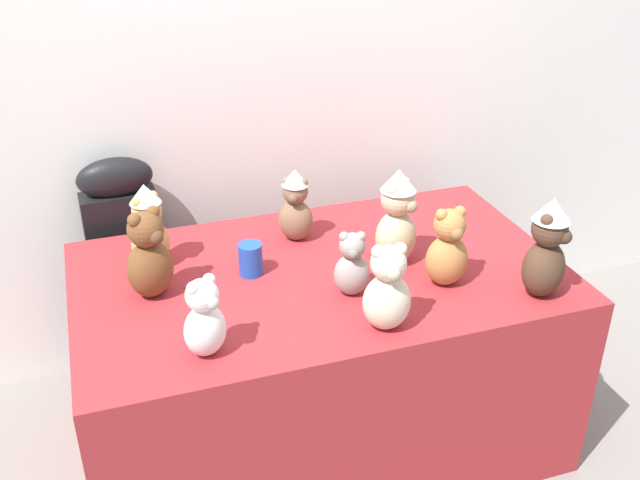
{
  "coord_description": "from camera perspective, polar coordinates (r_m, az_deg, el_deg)",
  "views": [
    {
      "loc": [
        -0.67,
        -1.75,
        1.97
      ],
      "look_at": [
        0.0,
        0.25,
        0.83
      ],
      "focal_mm": 41.01,
      "sensor_mm": 36.0,
      "label": 1
    }
  ],
  "objects": [
    {
      "name": "instrument_case",
      "position": [
        3.0,
        -14.74,
        -2.32
      ],
      "size": [
        0.29,
        0.13,
        0.96
      ],
      "rotation": [
        0.0,
        0.0,
        0.05
      ],
      "color": "black",
      "rests_on": "ground_plane"
    },
    {
      "name": "teddy_bear_sand",
      "position": [
        2.45,
        6.03,
        1.72
      ],
      "size": [
        0.2,
        0.19,
        0.34
      ],
      "rotation": [
        0.0,
        0.0,
        0.59
      ],
      "color": "#CCB78E",
      "rests_on": "display_table"
    },
    {
      "name": "teddy_bear_mocha",
      "position": [
        2.6,
        -1.93,
        2.68
      ],
      "size": [
        0.16,
        0.15,
        0.27
      ],
      "rotation": [
        0.0,
        0.0,
        -0.47
      ],
      "color": "#7F6047",
      "rests_on": "display_table"
    },
    {
      "name": "teddy_bear_honey",
      "position": [
        2.49,
        -13.22,
        1.01
      ],
      "size": [
        0.18,
        0.17,
        0.3
      ],
      "rotation": [
        0.0,
        0.0,
        0.6
      ],
      "color": "tan",
      "rests_on": "display_table"
    },
    {
      "name": "ground_plane",
      "position": [
        2.71,
        1.76,
        -18.15
      ],
      "size": [
        10.0,
        10.0,
        0.0
      ],
      "primitive_type": "plane",
      "color": "gray"
    },
    {
      "name": "wall_back",
      "position": [
        2.88,
        -4.74,
        14.84
      ],
      "size": [
        7.0,
        0.08,
        2.6
      ],
      "primitive_type": "cube",
      "color": "white",
      "rests_on": "ground_plane"
    },
    {
      "name": "teddy_bear_chestnut",
      "position": [
        2.32,
        -13.2,
        -1.26
      ],
      "size": [
        0.2,
        0.19,
        0.3
      ],
      "rotation": [
        0.0,
        0.0,
        0.55
      ],
      "color": "brown",
      "rests_on": "display_table"
    },
    {
      "name": "teddy_bear_caramel",
      "position": [
        2.36,
        9.93,
        -0.71
      ],
      "size": [
        0.14,
        0.13,
        0.27
      ],
      "rotation": [
        0.0,
        0.0,
        0.02
      ],
      "color": "#B27A42",
      "rests_on": "display_table"
    },
    {
      "name": "display_table",
      "position": [
        2.65,
        0.0,
        -9.1
      ],
      "size": [
        1.62,
        0.96,
        0.71
      ],
      "primitive_type": "cube",
      "color": "maroon",
      "rests_on": "ground_plane"
    },
    {
      "name": "teddy_bear_ash",
      "position": [
        2.28,
        2.5,
        -2.0
      ],
      "size": [
        0.13,
        0.12,
        0.22
      ],
      "rotation": [
        0.0,
        0.0,
        -0.27
      ],
      "color": "gray",
      "rests_on": "display_table"
    },
    {
      "name": "party_cup_blue",
      "position": [
        2.42,
        -5.44,
        -1.49
      ],
      "size": [
        0.08,
        0.08,
        0.11
      ],
      "primitive_type": "cylinder",
      "color": "blue",
      "rests_on": "display_table"
    },
    {
      "name": "teddy_bear_snow",
      "position": [
        2.04,
        -9.01,
        -6.13
      ],
      "size": [
        0.16,
        0.16,
        0.25
      ],
      "rotation": [
        0.0,
        0.0,
        0.56
      ],
      "color": "white",
      "rests_on": "display_table"
    },
    {
      "name": "teddy_bear_cocoa",
      "position": [
        2.36,
        17.28,
        -0.67
      ],
      "size": [
        0.2,
        0.19,
        0.33
      ],
      "rotation": [
        0.0,
        0.0,
        0.58
      ],
      "color": "#4C3323",
      "rests_on": "display_table"
    },
    {
      "name": "teddy_bear_cream",
      "position": [
        2.12,
        5.28,
        -3.89
      ],
      "size": [
        0.15,
        0.13,
        0.28
      ],
      "rotation": [
        0.0,
        0.0,
        -0.08
      ],
      "color": "beige",
      "rests_on": "display_table"
    }
  ]
}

